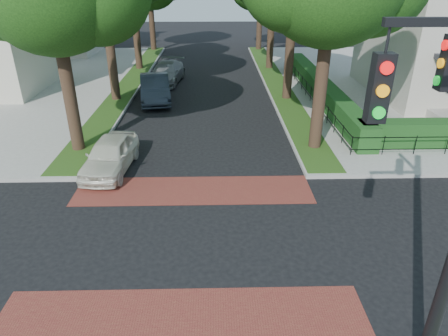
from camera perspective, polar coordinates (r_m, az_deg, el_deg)
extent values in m
plane|color=black|center=(12.70, -4.98, -10.32)|extent=(120.00, 120.00, 0.00)
cube|color=maroon|center=(15.37, -4.33, -3.17)|extent=(9.00, 2.20, 0.01)
cube|color=maroon|center=(10.31, -6.01, -20.98)|extent=(9.00, 2.20, 0.01)
cube|color=#274814|center=(30.53, 7.44, 12.10)|extent=(1.60, 29.80, 0.02)
cube|color=#274814|center=(30.82, -13.28, 11.77)|extent=(1.60, 29.80, 0.02)
cylinder|color=black|center=(18.17, 13.93, 13.74)|extent=(0.56, 0.56, 7.35)
cylinder|color=black|center=(25.84, 9.52, 18.09)|extent=(0.56, 0.56, 7.70)
cylinder|color=black|center=(34.72, 6.75, 19.42)|extent=(0.56, 0.56, 6.65)
cylinder|color=black|center=(43.59, 5.13, 21.11)|extent=(0.56, 0.56, 7.00)
cylinder|color=black|center=(18.71, -21.68, 12.48)|extent=(0.56, 0.56, 7.00)
cylinder|color=black|center=(26.17, -16.18, 17.95)|extent=(0.56, 0.56, 8.05)
cylinder|color=black|center=(34.97, -12.50, 19.24)|extent=(0.56, 0.56, 6.86)
cylinder|color=black|center=(43.80, -10.37, 20.93)|extent=(0.56, 0.56, 7.14)
cube|color=#1A4618|center=(26.95, 13.68, 10.98)|extent=(1.00, 18.00, 1.20)
cube|color=beige|center=(45.41, -23.82, 19.03)|extent=(9.00, 8.00, 6.50)
cube|color=black|center=(6.23, 21.30, 10.53)|extent=(0.28, 0.22, 1.00)
cylinder|color=red|center=(6.04, 22.24, 13.08)|extent=(0.18, 0.05, 0.18)
cylinder|color=orange|center=(6.11, 21.73, 10.18)|extent=(0.18, 0.05, 0.18)
cylinder|color=#0CB226|center=(6.20, 21.24, 7.36)|extent=(0.18, 0.05, 0.18)
cube|color=black|center=(8.55, 29.33, 12.92)|extent=(0.22, 0.28, 1.00)
cylinder|color=red|center=(8.44, 29.03, 15.10)|extent=(0.05, 0.18, 0.18)
cylinder|color=orange|center=(8.49, 28.55, 13.01)|extent=(0.05, 0.18, 0.18)
cylinder|color=#0CB226|center=(8.55, 28.09, 10.95)|extent=(0.05, 0.18, 0.18)
imported|color=silver|center=(17.24, -15.96, 1.83)|extent=(1.99, 4.24, 1.40)
imported|color=#222A34|center=(26.30, -9.83, 11.15)|extent=(2.53, 5.26, 1.66)
imported|color=slate|center=(30.88, -8.19, 13.34)|extent=(2.71, 5.36, 1.49)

